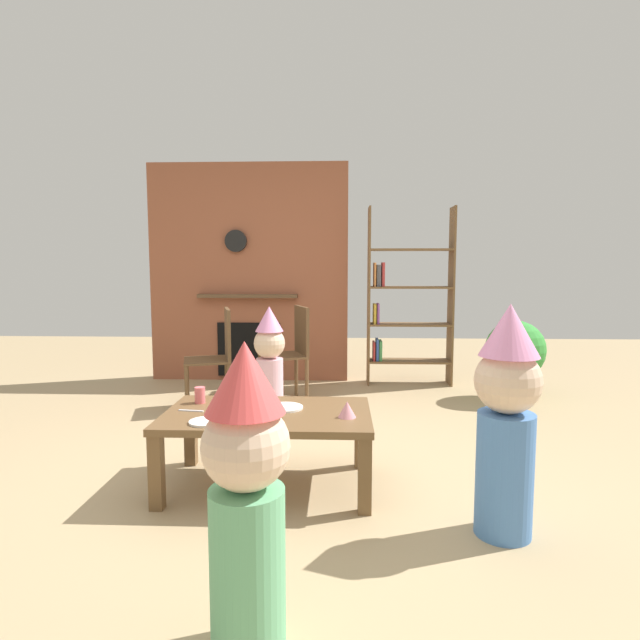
# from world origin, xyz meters

# --- Properties ---
(ground_plane) EXTENTS (12.00, 12.00, 0.00)m
(ground_plane) POSITION_xyz_m (0.00, 0.00, 0.00)
(ground_plane) COLOR tan
(brick_fireplace_feature) EXTENTS (2.20, 0.28, 2.40)m
(brick_fireplace_feature) POSITION_xyz_m (-0.73, 2.60, 1.19)
(brick_fireplace_feature) COLOR #935138
(brick_fireplace_feature) RESTS_ON ground_plane
(bookshelf) EXTENTS (0.90, 0.28, 1.90)m
(bookshelf) POSITION_xyz_m (0.97, 2.40, 0.89)
(bookshelf) COLOR brown
(bookshelf) RESTS_ON ground_plane
(coffee_table) EXTENTS (1.18, 0.71, 0.44)m
(coffee_table) POSITION_xyz_m (-0.12, -0.29, 0.38)
(coffee_table) COLOR brown
(coffee_table) RESTS_ON ground_plane
(paper_cup_near_left) EXTENTS (0.06, 0.06, 0.10)m
(paper_cup_near_left) POSITION_xyz_m (-0.56, -0.12, 0.49)
(paper_cup_near_left) COLOR #E5666B
(paper_cup_near_left) RESTS_ON coffee_table
(paper_cup_near_right) EXTENTS (0.06, 0.06, 0.10)m
(paper_cup_near_right) POSITION_xyz_m (-0.31, -0.40, 0.50)
(paper_cup_near_right) COLOR #F2CC4C
(paper_cup_near_right) RESTS_ON coffee_table
(paper_cup_center) EXTENTS (0.08, 0.08, 0.09)m
(paper_cup_center) POSITION_xyz_m (-0.30, -0.15, 0.49)
(paper_cup_center) COLOR silver
(paper_cup_center) RESTS_ON coffee_table
(paper_plate_front) EXTENTS (0.18, 0.18, 0.01)m
(paper_plate_front) POSITION_xyz_m (-0.42, -0.51, 0.45)
(paper_plate_front) COLOR white
(paper_plate_front) RESTS_ON coffee_table
(paper_plate_rear) EXTENTS (0.21, 0.21, 0.01)m
(paper_plate_rear) POSITION_xyz_m (-0.03, -0.22, 0.45)
(paper_plate_rear) COLOR white
(paper_plate_rear) RESTS_ON coffee_table
(birthday_cake_slice) EXTENTS (0.10, 0.10, 0.09)m
(birthday_cake_slice) POSITION_xyz_m (0.33, -0.38, 0.49)
(birthday_cake_slice) COLOR pink
(birthday_cake_slice) RESTS_ON coffee_table
(table_fork) EXTENTS (0.15, 0.03, 0.01)m
(table_fork) POSITION_xyz_m (-0.57, -0.30, 0.45)
(table_fork) COLOR silver
(table_fork) RESTS_ON coffee_table
(child_with_cone_hat) EXTENTS (0.29, 0.29, 1.04)m
(child_with_cone_hat) POSITION_xyz_m (-0.01, -1.58, 0.55)
(child_with_cone_hat) COLOR #66B27F
(child_with_cone_hat) RESTS_ON ground_plane
(child_in_pink) EXTENTS (0.31, 0.31, 1.10)m
(child_in_pink) POSITION_xyz_m (1.07, -0.78, 0.58)
(child_in_pink) COLOR #4C7FC6
(child_in_pink) RESTS_ON ground_plane
(child_by_the_chairs) EXTENTS (0.26, 0.26, 0.94)m
(child_by_the_chairs) POSITION_xyz_m (-0.30, 1.08, 0.50)
(child_by_the_chairs) COLOR #EAB2C6
(child_by_the_chairs) RESTS_ON ground_plane
(dining_chair_left) EXTENTS (0.50, 0.50, 0.90)m
(dining_chair_left) POSITION_xyz_m (-0.81, 1.36, 0.51)
(dining_chair_left) COLOR brown
(dining_chair_left) RESTS_ON ground_plane
(dining_chair_middle) EXTENTS (0.51, 0.51, 0.90)m
(dining_chair_middle) POSITION_xyz_m (-0.16, 1.62, 0.51)
(dining_chair_middle) COLOR brown
(dining_chair_middle) RESTS_ON ground_plane
(potted_plant_tall) EXTENTS (0.56, 0.56, 0.76)m
(potted_plant_tall) POSITION_xyz_m (1.96, 1.75, 0.45)
(potted_plant_tall) COLOR #9E5B42
(potted_plant_tall) RESTS_ON ground_plane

